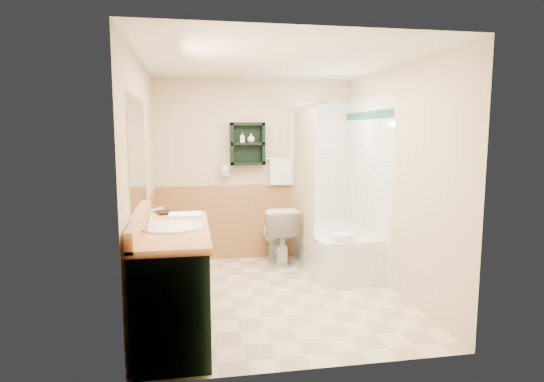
{
  "coord_description": "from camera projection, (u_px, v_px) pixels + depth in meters",
  "views": [
    {
      "loc": [
        -0.84,
        -4.49,
        1.71
      ],
      "look_at": [
        0.01,
        0.2,
        1.08
      ],
      "focal_mm": 30.0,
      "sensor_mm": 36.0,
      "label": 1
    }
  ],
  "objects": [
    {
      "name": "curtain_rod",
      "position": [
        308.0,
        106.0,
        5.32
      ],
      "size": [
        0.03,
        1.6,
        0.03
      ],
      "primitive_type": "cylinder",
      "rotation": [
        1.57,
        0.0,
        0.0
      ],
      "color": "silver",
      "rests_on": "back_wall"
    },
    {
      "name": "mirror_glass",
      "position": [
        138.0,
        157.0,
        3.8
      ],
      "size": [
        1.2,
        1.2,
        0.9
      ],
      "primitive_type": null,
      "color": "white",
      "rests_on": "left_wall"
    },
    {
      "name": "vanity_book",
      "position": [
        157.0,
        204.0,
        4.33
      ],
      "size": [
        0.15,
        0.05,
        0.2
      ],
      "primitive_type": "imported",
      "rotation": [
        0.0,
        0.0,
        0.21
      ],
      "color": "black",
      "rests_on": "vanity"
    },
    {
      "name": "ceiling",
      "position": [
        275.0,
        58.0,
        4.44
      ],
      "size": [
        2.6,
        3.0,
        0.04
      ],
      "primitive_type": "cube",
      "color": "white",
      "rests_on": "back_wall"
    },
    {
      "name": "soap_bottle_b",
      "position": [
        251.0,
        139.0,
        5.9
      ],
      "size": [
        0.12,
        0.14,
        0.09
      ],
      "primitive_type": "imported",
      "rotation": [
        0.0,
        0.0,
        0.21
      ],
      "color": "silver",
      "rests_on": "wall_shelf"
    },
    {
      "name": "shower_curtain",
      "position": [
        303.0,
        177.0,
        5.6
      ],
      "size": [
        1.05,
        1.05,
        1.7
      ],
      "primitive_type": null,
      "color": "beige",
      "rests_on": "curtain_rod"
    },
    {
      "name": "soap_bottle_a",
      "position": [
        242.0,
        140.0,
        5.88
      ],
      "size": [
        0.07,
        0.13,
        0.06
      ],
      "primitive_type": "imported",
      "rotation": [
        0.0,
        0.0,
        -0.05
      ],
      "color": "silver",
      "rests_on": "wall_shelf"
    },
    {
      "name": "back_wall",
      "position": [
        254.0,
        170.0,
        6.08
      ],
      "size": [
        2.6,
        0.04,
        2.4
      ],
      "primitive_type": "cube",
      "color": "beige",
      "rests_on": "ground"
    },
    {
      "name": "wall_shelf",
      "position": [
        247.0,
        144.0,
        5.9
      ],
      "size": [
        0.45,
        0.15,
        0.55
      ],
      "primitive_type": "cube",
      "color": "black",
      "rests_on": "back_wall"
    },
    {
      "name": "bathtub",
      "position": [
        335.0,
        248.0,
        5.7
      ],
      "size": [
        0.76,
        1.5,
        0.5
      ],
      "primitive_type": "cube",
      "color": "silver",
      "rests_on": "ground"
    },
    {
      "name": "tub_towel",
      "position": [
        341.0,
        237.0,
        5.04
      ],
      "size": [
        0.23,
        0.19,
        0.07
      ],
      "primitive_type": "cube",
      "color": "white",
      "rests_on": "bathtub"
    },
    {
      "name": "counter_towel",
      "position": [
        185.0,
        216.0,
        4.15
      ],
      "size": [
        0.3,
        0.23,
        0.04
      ],
      "primitive_type": "cube",
      "color": "white",
      "rests_on": "vanity"
    },
    {
      "name": "wainscot_left",
      "position": [
        146.0,
        255.0,
        4.46
      ],
      "size": [
        2.98,
        2.98,
        1.0
      ],
      "primitive_type": null,
      "color": "#AB6F45",
      "rests_on": "left_wall"
    },
    {
      "name": "tile_back",
      "position": [
        328.0,
        180.0,
        6.24
      ],
      "size": [
        0.95,
        0.95,
        2.1
      ],
      "primitive_type": null,
      "color": "white",
      "rests_on": "back_wall"
    },
    {
      "name": "hair_dryer",
      "position": [
        225.0,
        171.0,
        5.92
      ],
      "size": [
        0.1,
        0.24,
        0.18
      ],
      "primitive_type": null,
      "color": "silver",
      "rests_on": "back_wall"
    },
    {
      "name": "mirror_frame",
      "position": [
        138.0,
        157.0,
        3.8
      ],
      "size": [
        1.3,
        1.3,
        1.0
      ],
      "primitive_type": null,
      "color": "olive",
      "rests_on": "left_wall"
    },
    {
      "name": "vanity",
      "position": [
        174.0,
        282.0,
        3.79
      ],
      "size": [
        0.59,
        1.46,
        0.92
      ],
      "primitive_type": "cube",
      "color": "black",
      "rests_on": "ground"
    },
    {
      "name": "left_wall",
      "position": [
        140.0,
        185.0,
        4.36
      ],
      "size": [
        0.04,
        3.0,
        2.4
      ],
      "primitive_type": "cube",
      "color": "beige",
      "rests_on": "ground"
    },
    {
      "name": "towel_bar",
      "position": [
        281.0,
        159.0,
        6.05
      ],
      "size": [
        0.4,
        0.06,
        0.4
      ],
      "primitive_type": null,
      "color": "white",
      "rests_on": "back_wall"
    },
    {
      "name": "wainscot_back",
      "position": [
        255.0,
        221.0,
        6.14
      ],
      "size": [
        2.58,
        2.58,
        1.0
      ],
      "primitive_type": null,
      "color": "#AB6F45",
      "rests_on": "back_wall"
    },
    {
      "name": "floor",
      "position": [
        275.0,
        296.0,
        4.75
      ],
      "size": [
        3.0,
        3.0,
        0.0
      ],
      "primitive_type": "plane",
      "color": "beige",
      "rests_on": "ground"
    },
    {
      "name": "tile_accent",
      "position": [
        367.0,
        115.0,
        5.46
      ],
      "size": [
        1.5,
        1.5,
        0.1
      ],
      "primitive_type": null,
      "color": "#164D36",
      "rests_on": "right_wall"
    },
    {
      "name": "right_wall",
      "position": [
        397.0,
        180.0,
        4.83
      ],
      "size": [
        0.04,
        3.0,
        2.4
      ],
      "primitive_type": "cube",
      "color": "beige",
      "rests_on": "ground"
    },
    {
      "name": "tile_right",
      "position": [
        366.0,
        185.0,
        5.57
      ],
      "size": [
        1.5,
        1.5,
        2.1
      ],
      "primitive_type": null,
      "color": "white",
      "rests_on": "right_wall"
    },
    {
      "name": "toilet",
      "position": [
        277.0,
        235.0,
        5.93
      ],
      "size": [
        0.43,
        0.76,
        0.74
      ],
      "primitive_type": "imported",
      "rotation": [
        0.0,
        0.0,
        3.15
      ],
      "color": "silver",
      "rests_on": "ground"
    }
  ]
}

